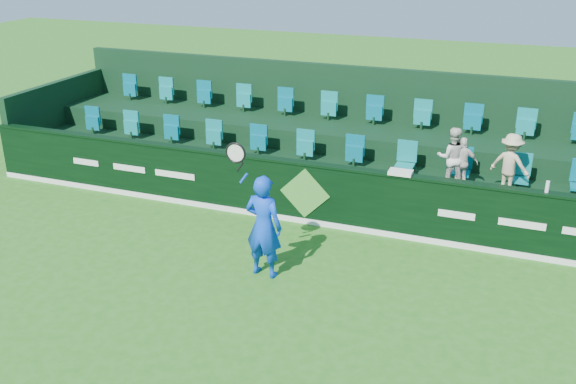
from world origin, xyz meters
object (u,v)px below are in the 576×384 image
at_px(spectator_middle, 462,163).
at_px(towel, 401,172).
at_px(spectator_right, 510,164).
at_px(tennis_player, 263,226).
at_px(spectator_left, 452,157).
at_px(drinks_bottle, 547,187).

relative_size(spectator_middle, towel, 2.37).
xyz_separation_m(spectator_middle, spectator_right, (0.93, 0.00, 0.09)).
height_order(spectator_right, towel, spectator_right).
relative_size(tennis_player, spectator_right, 2.02).
height_order(spectator_left, towel, spectator_left).
distance_m(tennis_player, spectator_right, 5.28).
relative_size(spectator_left, towel, 2.78).
bearing_deg(tennis_player, spectator_right, 42.01).
bearing_deg(spectator_middle, drinks_bottle, 136.95).
distance_m(spectator_middle, spectator_right, 0.94).
relative_size(spectator_right, drinks_bottle, 5.75).
bearing_deg(drinks_bottle, spectator_left, 148.81).
bearing_deg(towel, drinks_bottle, 0.00).
height_order(tennis_player, spectator_right, tennis_player).
xyz_separation_m(spectator_left, spectator_right, (1.15, 0.00, -0.01)).
distance_m(spectator_left, towel, 1.40).
bearing_deg(spectator_right, tennis_player, 62.74).
xyz_separation_m(tennis_player, spectator_middle, (2.98, 3.52, 0.37)).
bearing_deg(tennis_player, spectator_middle, 49.79).
distance_m(spectator_right, towel, 2.28).
bearing_deg(spectator_left, spectator_right, 167.23).
bearing_deg(spectator_right, towel, 50.09).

